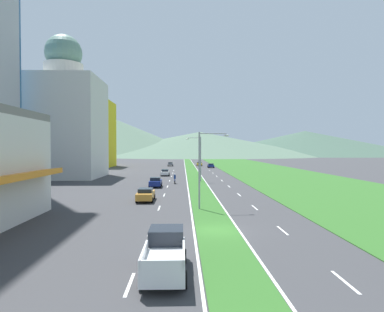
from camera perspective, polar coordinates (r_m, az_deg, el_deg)
name	(u,v)px	position (r m, az deg, el deg)	size (l,w,h in m)	color
ground_plane	(217,231)	(26.59, 4.19, -12.51)	(600.00, 600.00, 0.00)	#38383A
grass_median	(193,173)	(85.96, 0.12, -2.87)	(3.20, 240.00, 0.06)	#2D6023
grass_verge_right	(273,173)	(89.00, 13.51, -2.76)	(24.00, 240.00, 0.06)	#2D6023
lane_dash_left_1	(130,284)	(17.08, -10.50, -20.55)	(0.16, 2.80, 0.01)	silver
lane_dash_left_2	(150,231)	(26.51, -7.10, -12.54)	(0.16, 2.80, 0.01)	silver
lane_dash_left_3	(159,208)	(36.24, -5.59, -8.76)	(0.16, 2.80, 0.01)	silver
lane_dash_left_4	(164,195)	(46.07, -4.73, -6.59)	(0.16, 2.80, 0.01)	silver
lane_dash_left_5	(167,187)	(55.94, -4.18, -5.18)	(0.16, 2.80, 0.01)	silver
lane_dash_left_6	(170,181)	(65.85, -3.79, -4.19)	(0.16, 2.80, 0.01)	silver
lane_dash_left_7	(171,176)	(75.77, -3.51, -3.46)	(0.16, 2.80, 0.01)	silver
lane_dash_left_8	(173,173)	(85.70, -3.29, -2.90)	(0.16, 2.80, 0.01)	silver
lane_dash_left_9	(174,170)	(95.64, -3.12, -2.46)	(0.16, 2.80, 0.01)	silver
lane_dash_right_1	(345,282)	(18.58, 24.45, -18.80)	(0.16, 2.80, 0.01)	silver
lane_dash_right_2	(283,230)	(27.51, 15.07, -12.07)	(0.16, 2.80, 0.01)	silver
lane_dash_right_3	(255,208)	(36.97, 10.58, -8.58)	(0.16, 2.80, 0.01)	silver
lane_dash_right_4	(239,195)	(46.65, 7.97, -6.50)	(0.16, 2.80, 0.01)	silver
lane_dash_right_5	(229,186)	(56.42, 6.27, -5.13)	(0.16, 2.80, 0.01)	silver
lane_dash_right_6	(222,181)	(66.26, 5.08, -4.16)	(0.16, 2.80, 0.01)	silver
lane_dash_right_7	(217,176)	(76.12, 4.20, -3.44)	(0.16, 2.80, 0.01)	silver
lane_dash_right_8	(213,173)	(86.02, 3.52, -2.89)	(0.16, 2.80, 0.01)	silver
lane_dash_right_9	(210,170)	(95.92, 2.99, -2.45)	(0.16, 2.80, 0.01)	silver
edge_line_median_left	(186,173)	(85.92, -1.05, -2.89)	(0.16, 240.00, 0.01)	silver
edge_line_median_right	(200,173)	(86.03, 1.28, -2.88)	(0.16, 240.00, 0.01)	silver
domed_building	(64,120)	(78.11, -20.81, 5.70)	(15.58, 15.58, 30.69)	silver
midrise_colored	(92,134)	(119.05, -16.57, 3.53)	(13.77, 13.77, 22.00)	yellow
hill_far_left	(114,137)	(294.03, -13.14, 3.15)	(153.73, 153.73, 31.46)	#516B56
hill_far_center	(200,144)	(293.63, 1.32, 2.11)	(208.59, 208.59, 20.40)	#516B56
hill_far_right	(305,143)	(341.61, 18.55, 2.13)	(206.11, 206.11, 22.71)	#3D5647
street_lamp_near	(203,164)	(34.87, 1.90, -1.37)	(3.19, 0.40, 8.03)	#99999E
street_lamp_mid	(199,156)	(63.70, 1.18, 0.04)	(2.87, 0.28, 8.47)	#99999E
car_0	(211,165)	(109.31, 3.20, -1.61)	(2.04, 4.36, 1.37)	navy
car_1	(199,164)	(120.65, 1.25, -1.33)	(1.92, 4.00, 1.37)	yellow
car_2	(155,182)	(55.34, -6.20, -4.41)	(1.99, 4.27, 1.62)	navy
car_3	(170,164)	(118.92, -3.67, -1.37)	(1.86, 4.40, 1.36)	slate
car_4	(146,194)	(41.06, -7.85, -6.46)	(2.04, 4.62, 1.54)	#C6842D
car_5	(165,172)	(77.88, -4.57, -2.78)	(1.91, 4.71, 1.49)	silver
pickup_truck_0	(165,253)	(17.95, -4.55, -16.11)	(2.18, 5.40, 2.00)	silver
motorcycle_rider	(175,179)	(60.42, -2.93, -3.98)	(0.36, 2.00, 1.80)	black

